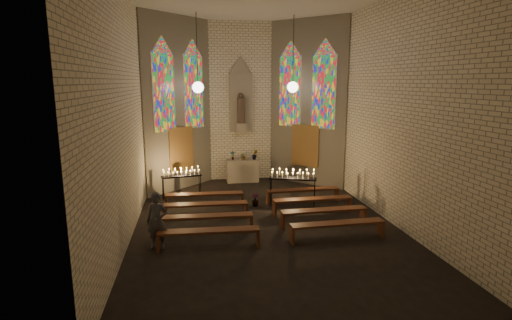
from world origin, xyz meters
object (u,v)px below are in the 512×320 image
at_px(votive_stand_right, 293,176).
at_px(visitor, 157,221).
at_px(altar, 243,171).
at_px(aisle_flower_pot, 255,200).
at_px(votive_stand_left, 181,174).

bearing_deg(votive_stand_right, visitor, -126.09).
height_order(altar, aisle_flower_pot, altar).
relative_size(altar, votive_stand_right, 0.80).
distance_m(votive_stand_left, votive_stand_right, 4.27).
bearing_deg(votive_stand_left, votive_stand_right, -31.29).
relative_size(altar, visitor, 0.90).
relative_size(votive_stand_left, visitor, 1.00).
bearing_deg(visitor, altar, 76.56).
bearing_deg(visitor, votive_stand_right, 46.60).
xyz_separation_m(votive_stand_left, votive_stand_right, (4.01, -1.49, 0.12)).
distance_m(aisle_flower_pot, visitor, 4.59).
bearing_deg(altar, votive_stand_left, -140.30).
distance_m(votive_stand_left, visitor, 4.74).
height_order(aisle_flower_pot, votive_stand_left, votive_stand_left).
bearing_deg(altar, aisle_flower_pot, -89.97).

